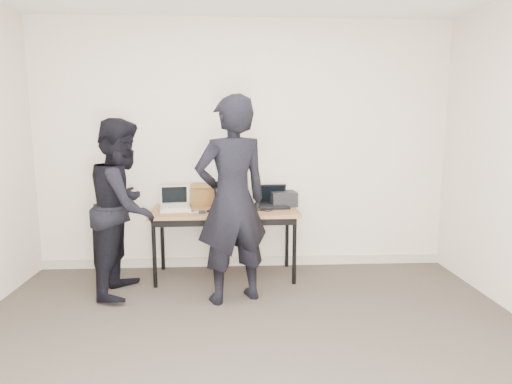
{
  "coord_description": "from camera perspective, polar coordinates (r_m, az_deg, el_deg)",
  "views": [
    {
      "loc": [
        -0.12,
        -2.44,
        1.6
      ],
      "look_at": [
        0.1,
        1.6,
        0.95
      ],
      "focal_mm": 30.0,
      "sensor_mm": 36.0,
      "label": 1
    }
  ],
  "objects": [
    {
      "name": "room",
      "position": [
        2.46,
        -0.34,
        3.24
      ],
      "size": [
        4.6,
        4.6,
        2.8
      ],
      "color": "#413931",
      "rests_on": "ground"
    },
    {
      "name": "desk",
      "position": [
        4.43,
        -4.18,
        -3.13
      ],
      "size": [
        1.51,
        0.67,
        0.72
      ],
      "rotation": [
        0.0,
        0.0,
        0.01
      ],
      "color": "brown",
      "rests_on": "ground"
    },
    {
      "name": "laptop_beige",
      "position": [
        4.48,
        -10.75,
        -1.73
      ],
      "size": [
        0.35,
        0.34,
        0.24
      ],
      "rotation": [
        0.0,
        0.0,
        0.17
      ],
      "color": "#BAB495",
      "rests_on": "desk"
    },
    {
      "name": "laptop_center",
      "position": [
        4.4,
        -4.11,
        -1.75
      ],
      "size": [
        0.37,
        0.36,
        0.23
      ],
      "rotation": [
        0.0,
        0.0,
        -0.32
      ],
      "color": "black",
      "rests_on": "desk"
    },
    {
      "name": "laptop_right",
      "position": [
        4.56,
        2.21,
        -1.35
      ],
      "size": [
        0.34,
        0.33,
        0.23
      ],
      "rotation": [
        0.0,
        0.0,
        0.09
      ],
      "color": "black",
      "rests_on": "desk"
    },
    {
      "name": "leather_satchel",
      "position": [
        4.63,
        -6.38,
        -0.29
      ],
      "size": [
        0.36,
        0.18,
        0.25
      ],
      "rotation": [
        0.0,
        0.0,
        0.0
      ],
      "color": "brown",
      "rests_on": "desk"
    },
    {
      "name": "tissue",
      "position": [
        4.61,
        -6.04,
        1.64
      ],
      "size": [
        0.14,
        0.11,
        0.08
      ],
      "primitive_type": "ellipsoid",
      "rotation": [
        0.0,
        0.0,
        -0.05
      ],
      "color": "white",
      "rests_on": "leather_satchel"
    },
    {
      "name": "equipment_box",
      "position": [
        4.63,
        3.67,
        -0.89
      ],
      "size": [
        0.29,
        0.26,
        0.15
      ],
      "primitive_type": "cube",
      "rotation": [
        0.0,
        0.0,
        0.12
      ],
      "color": "black",
      "rests_on": "desk"
    },
    {
      "name": "power_brick",
      "position": [
        4.27,
        -7.19,
        -2.68
      ],
      "size": [
        0.07,
        0.05,
        0.03
      ],
      "primitive_type": "cube",
      "rotation": [
        0.0,
        0.0,
        0.12
      ],
      "color": "black",
      "rests_on": "desk"
    },
    {
      "name": "cables",
      "position": [
        4.42,
        -3.6,
        -2.34
      ],
      "size": [
        1.15,
        0.41,
        0.01
      ],
      "rotation": [
        0.0,
        0.0,
        -0.07
      ],
      "color": "silver",
      "rests_on": "desk"
    },
    {
      "name": "person_typist",
      "position": [
        3.79,
        -3.21,
        -1.16
      ],
      "size": [
        0.79,
        0.67,
        1.85
      ],
      "primitive_type": "imported",
      "rotation": [
        0.0,
        0.0,
        3.53
      ],
      "color": "black",
      "rests_on": "ground"
    },
    {
      "name": "person_observer",
      "position": [
        4.2,
        -17.22,
        -1.93
      ],
      "size": [
        0.66,
        0.83,
        1.65
      ],
      "primitive_type": "imported",
      "rotation": [
        0.0,
        0.0,
        1.53
      ],
      "color": "black",
      "rests_on": "ground"
    },
    {
      "name": "baseboard",
      "position": [
        4.93,
        -1.57,
        -9.22
      ],
      "size": [
        4.5,
        0.03,
        0.1
      ],
      "primitive_type": "cube",
      "color": "#B5AE96",
      "rests_on": "ground"
    }
  ]
}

